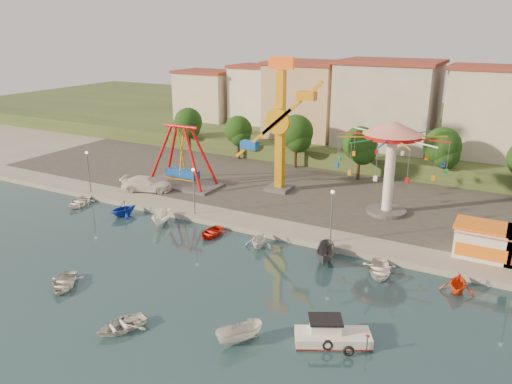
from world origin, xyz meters
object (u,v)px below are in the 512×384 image
Objects in this scene: kamikaze_tower at (282,130)px; skiff at (239,334)px; rowboat_a at (63,283)px; van at (147,184)px; wave_swinger at (392,147)px; pirate_ship_ride at (182,157)px; cabin_motorboat at (331,336)px.

skiff is at bearing -69.44° from kamikaze_tower.
van reaches higher than rowboat_a.
wave_swinger is at bearing 23.90° from rowboat_a.
van is at bearing 81.71° from rowboat_a.
pirate_ship_ride is 36.82m from cabin_motorboat.
kamikaze_tower reaches higher than skiff.
cabin_motorboat is (28.92, -22.44, -3.91)m from pirate_ship_ride.
wave_swinger is at bearing 116.85° from skiff.
kamikaze_tower reaches higher than wave_swinger.
pirate_ship_ride reaches higher than cabin_motorboat.
kamikaze_tower is at bearing 94.48° from cabin_motorboat.
pirate_ship_ride reaches higher than van.
rowboat_a is 16.65m from skiff.
kamikaze_tower is (12.46, 3.86, 4.04)m from pirate_ship_ride.
skiff is (11.00, -29.33, -7.75)m from kamikaze_tower.
van reaches higher than cabin_motorboat.
skiff is (16.64, 0.37, 0.29)m from rowboat_a.
pirate_ship_ride is 0.86× the size of wave_swinger.
skiff is at bearing -178.57° from cabin_motorboat.
kamikaze_tower is 4.64× the size of skiff.
kamikaze_tower is 18.42m from van.
rowboat_a is (-22.11, -3.39, -0.08)m from cabin_motorboat.
wave_swinger is 2.13× the size of cabin_motorboat.
skiff is (-2.70, -27.99, -7.51)m from wave_swinger.
cabin_motorboat is at bearing 61.34° from skiff.
pirate_ship_ride is 34.82m from skiff.
pirate_ship_ride is 27.01m from rowboat_a.
cabin_motorboat is at bearing -143.39° from van.
wave_swinger is 26.28m from cabin_motorboat.
pirate_ship_ride is at bearing 165.00° from skiff.
rowboat_a is at bearing -124.30° from wave_swinger.
kamikaze_tower is at bearing 47.43° from rowboat_a.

